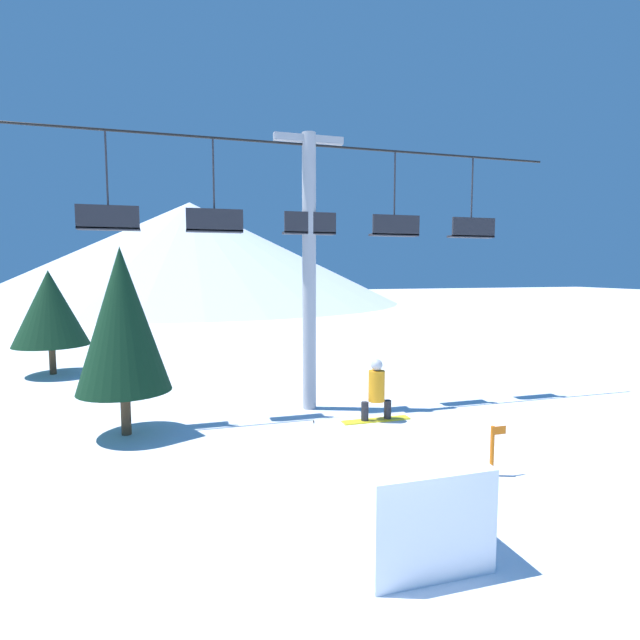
{
  "coord_description": "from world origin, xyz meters",
  "views": [
    {
      "loc": [
        -3.04,
        -7.19,
        4.89
      ],
      "look_at": [
        0.81,
        5.69,
        3.54
      ],
      "focal_mm": 28.0,
      "sensor_mm": 36.0,
      "label": 1
    }
  ],
  "objects_px": {
    "snow_ramp": "(392,486)",
    "snowboarder": "(377,390)",
    "trail_marker": "(493,449)",
    "pine_tree_near": "(122,320)"
  },
  "relations": [
    {
      "from": "snowboarder",
      "to": "pine_tree_near",
      "type": "distance_m",
      "value": 8.22
    },
    {
      "from": "snow_ramp",
      "to": "trail_marker",
      "type": "relative_size",
      "value": 2.79
    },
    {
      "from": "snow_ramp",
      "to": "trail_marker",
      "type": "xyz_separation_m",
      "value": [
        3.36,
        1.62,
        -0.21
      ]
    },
    {
      "from": "trail_marker",
      "to": "snowboarder",
      "type": "bearing_deg",
      "value": -173.3
    },
    {
      "from": "snow_ramp",
      "to": "snowboarder",
      "type": "distance_m",
      "value": 1.97
    },
    {
      "from": "pine_tree_near",
      "to": "snow_ramp",
      "type": "bearing_deg",
      "value": -54.41
    },
    {
      "from": "snowboarder",
      "to": "trail_marker",
      "type": "xyz_separation_m",
      "value": [
        3.16,
        0.37,
        -1.72
      ]
    },
    {
      "from": "snow_ramp",
      "to": "pine_tree_near",
      "type": "distance_m",
      "value": 9.36
    },
    {
      "from": "snow_ramp",
      "to": "snowboarder",
      "type": "height_order",
      "value": "snowboarder"
    },
    {
      "from": "snowboarder",
      "to": "trail_marker",
      "type": "relative_size",
      "value": 1.21
    }
  ]
}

